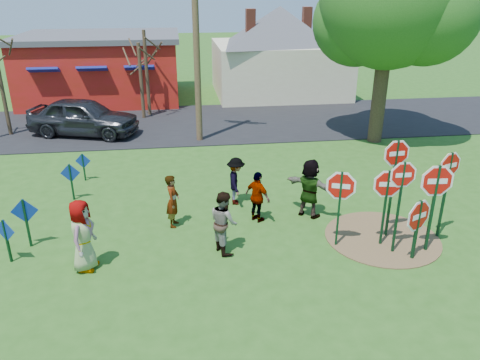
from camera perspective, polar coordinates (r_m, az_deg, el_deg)
The scene contains 27 objects.
ground at distance 13.70m, azimuth -2.38°, elevation -6.26°, with size 120.00×120.00×0.00m, color #275418.
road at distance 24.37m, azimuth -5.00°, elevation 6.94°, with size 120.00×7.50×0.04m, color black.
dirt_patch at distance 13.94m, azimuth 16.92°, elevation -6.72°, with size 3.20×3.20×0.03m, color brown.
red_building at distance 30.62m, azimuth -16.42°, elevation 13.11°, with size 9.40×7.69×3.90m.
cream_house at distance 30.86m, azimuth 4.77°, elevation 15.80°, with size 9.40×9.40×6.50m.
stop_sign_a at distance 12.56m, azimuth 12.14°, elevation -1.51°, with size 1.02×0.37×2.32m.
stop_sign_b at distance 13.19m, azimuth 18.40°, elevation 1.86°, with size 1.00×0.09×3.00m.
stop_sign_c at distance 12.50m, azimuth 19.08°, elevation -0.78°, with size 0.94×0.06×2.71m.
stop_sign_d at distance 13.76m, azimuth 24.07°, elevation 0.72°, with size 0.96×0.33×2.68m.
stop_sign_e at distance 12.67m, azimuth 20.90°, elevation -4.48°, with size 1.05×0.51×1.83m.
stop_sign_f at distance 12.92m, azimuth 22.78°, elevation -0.86°, with size 1.16×0.12×2.62m.
stop_sign_g at distance 12.90m, azimuth 17.46°, elevation -1.31°, with size 1.03×0.17×2.34m.
blue_diamond_a at distance 13.31m, azimuth -26.62°, elevation -6.11°, with size 0.56×0.31×1.23m.
blue_diamond_b at distance 13.79m, azimuth -24.67°, elevation -4.14°, with size 0.71×0.07×1.43m.
blue_diamond_c at distance 16.29m, azimuth -19.92°, elevation 0.27°, with size 0.64×0.06×1.27m.
blue_diamond_d at distance 17.81m, azimuth -18.56°, elevation 1.86°, with size 0.56×0.09×1.04m.
person_a at distance 12.20m, azimuth -18.65°, elevation -6.43°, with size 0.92×0.60×1.88m, color #3D4183.
person_b at distance 13.79m, azimuth -8.20°, elevation -2.53°, with size 0.59×0.38×1.60m, color #217674.
person_c at distance 12.37m, azimuth -1.98°, elevation -5.12°, with size 0.84×0.65×1.72m, color brown.
person_d at distance 15.05m, azimuth -0.50°, elevation -0.13°, with size 1.01×0.58×1.57m, color #36373C.
person_e at distance 13.93m, azimuth 2.17°, elevation -2.09°, with size 0.93×0.39×1.58m, color #452750.
person_f at distance 14.34m, azimuth 8.52°, elevation -1.00°, with size 1.72×0.55×1.85m, color #1B5134.
suv at distance 23.27m, azimuth -18.57°, elevation 7.33°, with size 2.04×5.08×1.73m, color #2B2B2F.
utility_pole at distance 20.69m, azimuth -5.39°, elevation 17.61°, with size 2.12×0.95×9.14m.
leafy_tree at distance 21.44m, azimuth 18.17°, elevation 19.54°, with size 6.36×5.80×9.04m.
bare_tree_east at distance 25.77m, azimuth -11.40°, elevation 14.01°, with size 1.80×1.80×4.48m.
bare_tree_extra at distance 25.24m, azimuth -12.06°, elevation 12.94°, with size 1.80×1.80×3.92m.
Camera 1 is at (-1.04, -11.93, 6.65)m, focal length 35.00 mm.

